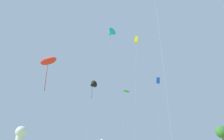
{
  "coord_description": "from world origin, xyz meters",
  "views": [
    {
      "loc": [
        4.12,
        -4.44,
        2.09
      ],
      "look_at": [
        0.0,
        32.0,
        15.99
      ],
      "focal_mm": 30.34,
      "sensor_mm": 36.0,
      "label": 1
    }
  ],
  "objects_px": {
    "kite_yellow_box": "(136,40)",
    "tree_distant_left": "(222,132)",
    "observatory_dome": "(21,134)",
    "kite_green_parafoil": "(126,91)",
    "kite_blue_box": "(158,81)",
    "kite_cyan_delta": "(110,33)",
    "kite_black_delta": "(92,85)",
    "kite_red_parafoil": "(48,61)"
  },
  "relations": [
    {
      "from": "kite_green_parafoil",
      "to": "observatory_dome",
      "type": "distance_m",
      "value": 87.74
    },
    {
      "from": "kite_yellow_box",
      "to": "tree_distant_left",
      "type": "distance_m",
      "value": 49.54
    },
    {
      "from": "kite_cyan_delta",
      "to": "tree_distant_left",
      "type": "relative_size",
      "value": 4.79
    },
    {
      "from": "kite_blue_box",
      "to": "tree_distant_left",
      "type": "distance_m",
      "value": 29.1
    },
    {
      "from": "kite_green_parafoil",
      "to": "kite_yellow_box",
      "type": "bearing_deg",
      "value": -80.05
    },
    {
      "from": "kite_black_delta",
      "to": "observatory_dome",
      "type": "distance_m",
      "value": 94.68
    },
    {
      "from": "kite_red_parafoil",
      "to": "tree_distant_left",
      "type": "xyz_separation_m",
      "value": [
        43.27,
        45.58,
        -9.12
      ]
    },
    {
      "from": "kite_yellow_box",
      "to": "kite_cyan_delta",
      "type": "bearing_deg",
      "value": 117.96
    },
    {
      "from": "observatory_dome",
      "to": "tree_distant_left",
      "type": "distance_m",
      "value": 104.42
    },
    {
      "from": "kite_yellow_box",
      "to": "observatory_dome",
      "type": "relative_size",
      "value": 2.14
    },
    {
      "from": "kite_black_delta",
      "to": "kite_red_parafoil",
      "type": "bearing_deg",
      "value": -115.54
    },
    {
      "from": "kite_blue_box",
      "to": "kite_cyan_delta",
      "type": "relative_size",
      "value": 0.64
    },
    {
      "from": "kite_black_delta",
      "to": "tree_distant_left",
      "type": "height_order",
      "value": "kite_black_delta"
    },
    {
      "from": "kite_cyan_delta",
      "to": "kite_green_parafoil",
      "type": "relative_size",
      "value": 2.13
    },
    {
      "from": "kite_black_delta",
      "to": "kite_cyan_delta",
      "type": "relative_size",
      "value": 0.41
    },
    {
      "from": "kite_yellow_box",
      "to": "tree_distant_left",
      "type": "xyz_separation_m",
      "value": [
        28.7,
        36.53,
        -17.19
      ]
    },
    {
      "from": "kite_black_delta",
      "to": "observatory_dome",
      "type": "bearing_deg",
      "value": 128.41
    },
    {
      "from": "kite_black_delta",
      "to": "kite_red_parafoil",
      "type": "height_order",
      "value": "kite_red_parafoil"
    },
    {
      "from": "kite_black_delta",
      "to": "kite_yellow_box",
      "type": "distance_m",
      "value": 13.32
    },
    {
      "from": "kite_black_delta",
      "to": "observatory_dome",
      "type": "xyz_separation_m",
      "value": [
        -58.65,
        73.98,
        -7.12
      ]
    },
    {
      "from": "kite_yellow_box",
      "to": "kite_red_parafoil",
      "type": "bearing_deg",
      "value": -148.18
    },
    {
      "from": "observatory_dome",
      "to": "tree_distant_left",
      "type": "bearing_deg",
      "value": -21.89
    },
    {
      "from": "kite_black_delta",
      "to": "kite_blue_box",
      "type": "xyz_separation_m",
      "value": [
        16.68,
        23.55,
        7.77
      ]
    },
    {
      "from": "kite_blue_box",
      "to": "tree_distant_left",
      "type": "bearing_deg",
      "value": 28.09
    },
    {
      "from": "observatory_dome",
      "to": "tree_distant_left",
      "type": "xyz_separation_m",
      "value": [
        96.89,
        -38.93,
        -0.9
      ]
    },
    {
      "from": "kite_red_parafoil",
      "to": "tree_distant_left",
      "type": "distance_m",
      "value": 63.5
    },
    {
      "from": "kite_yellow_box",
      "to": "observatory_dome",
      "type": "bearing_deg",
      "value": 132.1
    },
    {
      "from": "kite_cyan_delta",
      "to": "tree_distant_left",
      "type": "distance_m",
      "value": 50.9
    },
    {
      "from": "kite_red_parafoil",
      "to": "kite_cyan_delta",
      "type": "xyz_separation_m",
      "value": [
        7.29,
        22.76,
        18.73
      ]
    },
    {
      "from": "observatory_dome",
      "to": "kite_black_delta",
      "type": "bearing_deg",
      "value": -51.59
    },
    {
      "from": "kite_black_delta",
      "to": "observatory_dome",
      "type": "height_order",
      "value": "kite_black_delta"
    },
    {
      "from": "kite_red_parafoil",
      "to": "kite_green_parafoil",
      "type": "xyz_separation_m",
      "value": [
        11.51,
        26.51,
        1.41
      ]
    },
    {
      "from": "kite_cyan_delta",
      "to": "observatory_dome",
      "type": "bearing_deg",
      "value": 134.61
    },
    {
      "from": "kite_red_parafoil",
      "to": "kite_yellow_box",
      "type": "height_order",
      "value": "kite_yellow_box"
    },
    {
      "from": "kite_black_delta",
      "to": "kite_green_parafoil",
      "type": "height_order",
      "value": "kite_green_parafoil"
    },
    {
      "from": "kite_green_parafoil",
      "to": "kite_red_parafoil",
      "type": "bearing_deg",
      "value": -113.47
    },
    {
      "from": "kite_blue_box",
      "to": "kite_cyan_delta",
      "type": "height_order",
      "value": "kite_cyan_delta"
    },
    {
      "from": "kite_green_parafoil",
      "to": "observatory_dome",
      "type": "bearing_deg",
      "value": 138.31
    },
    {
      "from": "kite_black_delta",
      "to": "kite_blue_box",
      "type": "bearing_deg",
      "value": 54.7
    },
    {
      "from": "kite_yellow_box",
      "to": "tree_distant_left",
      "type": "relative_size",
      "value": 3.22
    },
    {
      "from": "kite_blue_box",
      "to": "kite_cyan_delta",
      "type": "xyz_separation_m",
      "value": [
        -14.41,
        -11.31,
        12.06
      ]
    },
    {
      "from": "kite_yellow_box",
      "to": "kite_blue_box",
      "type": "bearing_deg",
      "value": 74.09
    }
  ]
}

